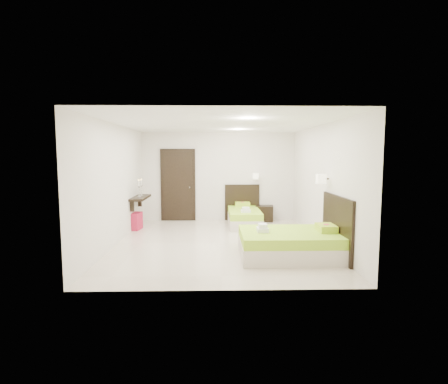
{
  "coord_description": "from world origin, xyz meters",
  "views": [
    {
      "loc": [
        -0.09,
        -7.58,
        1.93
      ],
      "look_at": [
        0.1,
        0.3,
        1.1
      ],
      "focal_mm": 28.0,
      "sensor_mm": 36.0,
      "label": 1
    }
  ],
  "objects_px": {
    "nightstand": "(264,213)",
    "ottoman": "(132,221)",
    "bed_single": "(244,216)",
    "bed_double": "(293,242)"
  },
  "relations": [
    {
      "from": "ottoman",
      "to": "bed_single",
      "type": "bearing_deg",
      "value": 9.87
    },
    {
      "from": "nightstand",
      "to": "ottoman",
      "type": "height_order",
      "value": "nightstand"
    },
    {
      "from": "bed_double",
      "to": "nightstand",
      "type": "bearing_deg",
      "value": 90.61
    },
    {
      "from": "nightstand",
      "to": "ottoman",
      "type": "bearing_deg",
      "value": -154.41
    },
    {
      "from": "bed_single",
      "to": "nightstand",
      "type": "xyz_separation_m",
      "value": [
        0.65,
        0.61,
        -0.03
      ]
    },
    {
      "from": "nightstand",
      "to": "ottoman",
      "type": "relative_size",
      "value": 1.16
    },
    {
      "from": "bed_double",
      "to": "ottoman",
      "type": "bearing_deg",
      "value": 145.3
    },
    {
      "from": "bed_single",
      "to": "bed_double",
      "type": "bearing_deg",
      "value": -77.34
    },
    {
      "from": "nightstand",
      "to": "ottoman",
      "type": "distance_m",
      "value": 3.8
    },
    {
      "from": "bed_double",
      "to": "nightstand",
      "type": "height_order",
      "value": "bed_double"
    }
  ]
}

